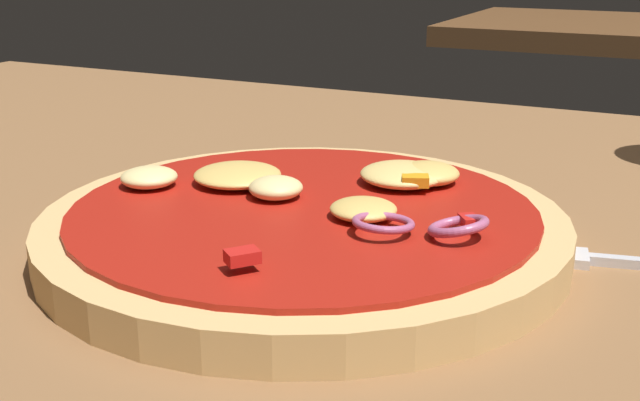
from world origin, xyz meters
The scene contains 2 objects.
dining_table centered at (0.00, 0.00, 0.02)m, with size 1.37×0.82×0.04m.
pizza centered at (-0.02, -0.02, 0.05)m, with size 0.28×0.28×0.03m.
Camera 1 is at (0.17, -0.38, 0.19)m, focal length 45.14 mm.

